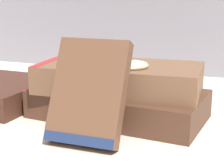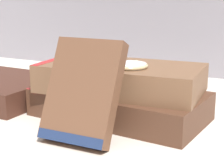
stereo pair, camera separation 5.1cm
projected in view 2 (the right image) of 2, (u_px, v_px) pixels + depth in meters
name	position (u px, v px, depth m)	size (l,w,h in m)	color
ground_plane	(87.00, 112.00, 0.57)	(3.00, 3.00, 0.00)	beige
book_flat_bottom	(116.00, 104.00, 0.55)	(0.26, 0.15, 0.04)	#4C2D1E
book_flat_top	(117.00, 77.00, 0.54)	(0.23, 0.13, 0.04)	brown
book_leaning_front	(82.00, 95.00, 0.45)	(0.09, 0.07, 0.12)	brown
pocket_watch	(129.00, 65.00, 0.51)	(0.05, 0.05, 0.01)	silver
reading_glasses	(136.00, 92.00, 0.68)	(0.10, 0.05, 0.00)	#4C3828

